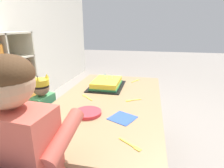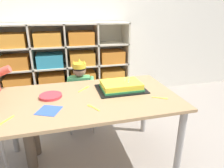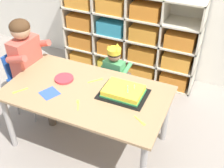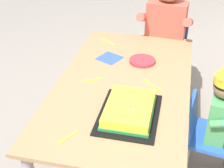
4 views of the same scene
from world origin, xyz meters
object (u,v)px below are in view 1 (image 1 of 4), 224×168
Objects in this scene: fork_at_table_front_edge at (136,81)px; classroom_chair_blue at (51,126)px; fork_near_cake_tray at (132,100)px; child_with_crown at (40,109)px; birthday_cake_on_tray at (107,84)px; adult_helper_seated at (31,147)px; fork_scattered_mid_table at (131,145)px; fork_near_child_seat at (87,97)px; activity_table at (109,109)px; paper_plate_stack at (88,113)px.

classroom_chair_blue is at bearing -21.16° from fork_at_table_front_edge.
fork_near_cake_tray is 0.53m from fork_at_table_front_edge.
child_with_crown is 1.96× the size of birthday_cake_on_tray.
adult_helper_seated is 9.09× the size of fork_scattered_mid_table.
birthday_cake_on_tray reaches higher than fork_near_child_seat.
birthday_cake_on_tray is at bearing 127.21° from child_with_crown.
child_with_crown is 6.64× the size of fork_scattered_mid_table.
paper_plate_stack is (-0.27, 0.07, 0.09)m from activity_table.
birthday_cake_on_tray is (1.02, -0.09, -0.02)m from adult_helper_seated.
fork_near_cake_tray reaches higher than activity_table.
fork_scattered_mid_table is (-0.54, -0.76, 0.30)m from classroom_chair_blue.
classroom_chair_blue is 0.46m from fork_near_child_seat.
birthday_cake_on_tray reaches higher than paper_plate_stack.
activity_table is 2.58× the size of classroom_chair_blue.
activity_table is at bearing 96.90° from child_with_crown.
child_with_crown is 6.99× the size of fork_at_table_front_edge.
birthday_cake_on_tray is at bearing 116.13° from fork_near_child_seat.
paper_plate_stack is 0.39m from fork_near_cake_tray.
fork_near_child_seat is (-0.01, 0.36, 0.00)m from fork_near_cake_tray.
fork_at_table_front_edge is (1.09, 0.07, 0.00)m from fork_scattered_mid_table.
child_with_crown reaches higher than fork_near_cake_tray.
adult_helper_seated reaches higher than paper_plate_stack.
activity_table is 0.59m from fork_scattered_mid_table.
adult_helper_seated is at bearing 34.38° from classroom_chair_blue.
fork_near_cake_tray is (0.56, 0.05, 0.00)m from fork_scattered_mid_table.
fork_at_table_front_edge is 0.64m from fork_near_child_seat.
classroom_chair_blue is 4.61× the size of fork_scattered_mid_table.
fork_near_child_seat is (0.01, 0.18, 0.08)m from activity_table.
fork_near_cake_tray is at bearing 32.23° from fork_at_table_front_edge.
fork_at_table_front_edge is at bearing -16.09° from paper_plate_stack.
paper_plate_stack reaches higher than fork_near_cake_tray.
fork_at_table_front_edge is at bearing -100.18° from adult_helper_seated.
adult_helper_seated reaches higher than fork_near_cake_tray.
child_with_crown is 6.87× the size of fork_near_cake_tray.
fork_near_child_seat is (0.00, -0.34, 0.30)m from classroom_chair_blue.
activity_table is 12.52× the size of fork_at_table_front_edge.
fork_near_cake_tray is at bearing 44.85° from fork_near_child_seat.
child_with_crown reaches higher than fork_near_child_seat.
adult_helper_seated is 0.72m from fork_near_child_seat.
fork_scattered_mid_table is 0.56m from fork_near_cake_tray.
fork_at_table_front_edge and fork_near_child_seat have the same top height.
fork_at_table_front_edge is (0.55, -0.69, 0.30)m from classroom_chair_blue.
fork_near_cake_tray is 1.02× the size of fork_at_table_front_edge.
fork_scattered_mid_table is at bearing 65.41° from child_with_crown.
classroom_chair_blue is 0.51× the size of adult_helper_seated.
adult_helper_seated is 1.31m from fork_at_table_front_edge.
child_with_crown is at bearing -25.46° from fork_at_table_front_edge.
activity_table is 11.89× the size of fork_scattered_mid_table.
child_with_crown reaches higher than fork_at_table_front_edge.
birthday_cake_on_tray reaches higher than classroom_chair_blue.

